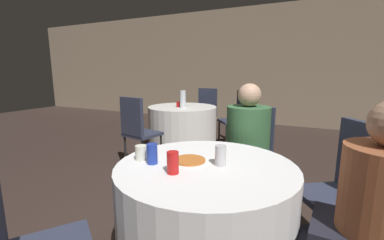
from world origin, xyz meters
The scene contains 18 objects.
wall_back centered at (0.00, 4.95, 1.40)m, with size 16.00×0.06×2.80m.
table_near centered at (0.23, -0.13, 0.36)m, with size 1.08×1.08×0.72m.
table_far centered at (-1.11, 2.11, 0.36)m, with size 1.09×1.09×0.72m.
chair_near_northeast centered at (1.02, 0.41, 0.56)m, with size 0.56×0.56×0.95m.
chair_near_north centered at (0.28, 0.83, 0.56)m, with size 0.42×0.42×0.95m.
chair_near_southwest centered at (-0.31, -0.92, 0.56)m, with size 0.56×0.56×0.95m.
chair_far_south centered at (-1.28, 1.17, 0.56)m, with size 0.47×0.47×0.95m.
chair_far_north centered at (-1.10, 3.07, 0.56)m, with size 0.40×0.41×0.95m.
chair_far_northeast centered at (-0.37, 2.73, 0.56)m, with size 0.56×0.56×0.95m.
person_floral_shirt centered at (1.02, -0.19, 0.60)m, with size 0.51×0.36×1.16m.
person_green_jacket centered at (0.27, 0.67, 0.61)m, with size 0.38×0.53×1.17m.
pizza_plate_near centered at (0.12, -0.13, 0.73)m, with size 0.22×0.22×0.02m.
soda_can_silver centered at (0.31, -0.10, 0.78)m, with size 0.07×0.07×0.12m.
soda_can_red centered at (0.12, -0.33, 0.78)m, with size 0.07×0.07×0.12m.
soda_can_blue centered at (-0.07, -0.25, 0.78)m, with size 0.07×0.07×0.12m.
cup_near centered at (-0.17, -0.23, 0.77)m, with size 0.07×0.07×0.09m.
bottle_far centered at (-1.03, 1.99, 0.86)m, with size 0.09×0.09×0.27m.
cup_far centered at (-1.14, 2.04, 0.77)m, with size 0.07×0.07×0.09m.
Camera 1 is at (0.79, -1.48, 1.27)m, focal length 24.00 mm.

